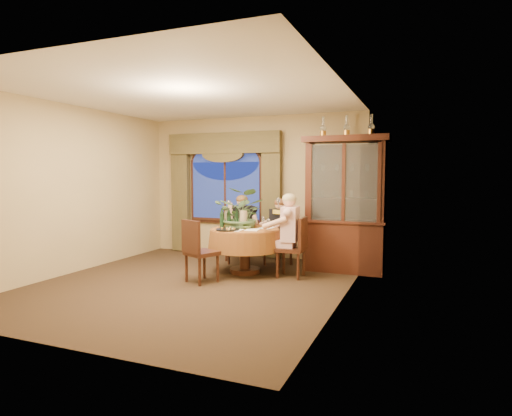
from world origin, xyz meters
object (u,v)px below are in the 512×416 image
at_px(dining_table, 245,251).
at_px(olive_bowl, 246,227).
at_px(oil_lamp_left, 323,127).
at_px(chair_back_right, 278,239).
at_px(person_back, 242,229).
at_px(chair_front_left, 202,251).
at_px(centerpiece_plant, 242,194).
at_px(person_pink, 290,235).
at_px(chair_back, 236,237).
at_px(china_cabinet, 345,205).
at_px(wine_bottle_3, 236,217).
at_px(stoneware_vase, 244,219).
at_px(chair_right, 291,247).
at_px(oil_lamp_center, 347,126).
at_px(wine_bottle_2, 222,218).
at_px(wine_bottle_0, 227,217).
at_px(oil_lamp_right, 371,125).
at_px(wine_bottle_1, 229,218).
at_px(person_scarf, 281,232).

height_order(dining_table, olive_bowl, olive_bowl).
height_order(oil_lamp_left, chair_back_right, oil_lamp_left).
xyz_separation_m(dining_table, person_back, (-0.35, 0.69, 0.26)).
distance_m(chair_front_left, centerpiece_plant, 1.30).
height_order(person_pink, person_back, person_pink).
bearing_deg(chair_back_right, chair_back, 24.80).
bearing_deg(china_cabinet, wine_bottle_3, -162.18).
relative_size(stoneware_vase, centerpiece_plant, 0.30).
relative_size(chair_back_right, chair_front_left, 1.00).
relative_size(oil_lamp_left, person_back, 0.27).
distance_m(chair_front_left, wine_bottle_3, 1.08).
bearing_deg(centerpiece_plant, chair_right, -8.05).
bearing_deg(oil_lamp_left, chair_back_right, 176.56).
bearing_deg(chair_right, stoneware_vase, 83.37).
height_order(chair_back, stoneware_vase, stoneware_vase).
bearing_deg(dining_table, chair_back_right, 68.54).
distance_m(centerpiece_plant, olive_bowl, 0.59).
bearing_deg(oil_lamp_center, wine_bottle_2, -157.96).
bearing_deg(chair_front_left, wine_bottle_0, 115.46).
height_order(chair_right, wine_bottle_0, wine_bottle_0).
xyz_separation_m(chair_back, person_pink, (1.26, -0.66, 0.19)).
relative_size(chair_back_right, olive_bowl, 5.57).
distance_m(oil_lamp_right, wine_bottle_2, 2.91).
bearing_deg(wine_bottle_1, person_pink, 3.68).
distance_m(oil_lamp_left, person_pink, 1.94).
bearing_deg(chair_right, oil_lamp_center, -46.44).
relative_size(person_back, stoneware_vase, 4.39).
distance_m(dining_table, oil_lamp_center, 2.69).
distance_m(dining_table, stoneware_vase, 0.53).
height_order(chair_back, centerpiece_plant, centerpiece_plant).
height_order(person_scarf, stoneware_vase, person_scarf).
bearing_deg(chair_back_right, oil_lamp_right, -160.29).
xyz_separation_m(oil_lamp_right, chair_back, (-2.42, 0.00, -1.98)).
xyz_separation_m(person_back, wine_bottle_0, (-0.03, -0.59, 0.28)).
bearing_deg(stoneware_vase, dining_table, -56.52).
bearing_deg(olive_bowl, china_cabinet, 26.86).
relative_size(dining_table, chair_back, 1.29).
distance_m(chair_front_left, person_back, 1.51).
height_order(chair_front_left, wine_bottle_3, wine_bottle_3).
bearing_deg(oil_lamp_center, chair_back, 179.93).
relative_size(chair_front_left, olive_bowl, 5.57).
xyz_separation_m(dining_table, chair_right, (0.80, 0.01, 0.10)).
bearing_deg(wine_bottle_3, oil_lamp_center, 17.82).
bearing_deg(wine_bottle_3, dining_table, -36.33).
bearing_deg(chair_front_left, oil_lamp_right, 58.45).
relative_size(chair_front_left, person_back, 0.75).
distance_m(person_back, wine_bottle_2, 0.78).
bearing_deg(centerpiece_plant, wine_bottle_3, 166.69).
bearing_deg(wine_bottle_2, chair_right, 2.81).
relative_size(oil_lamp_center, chair_back, 0.35).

